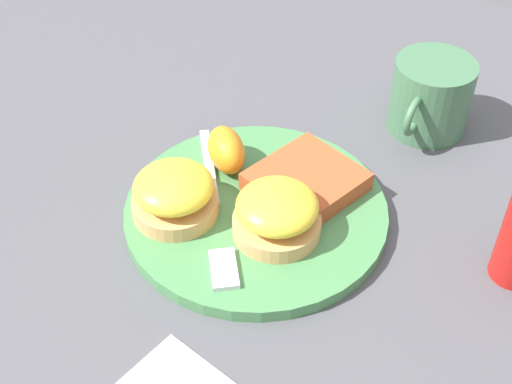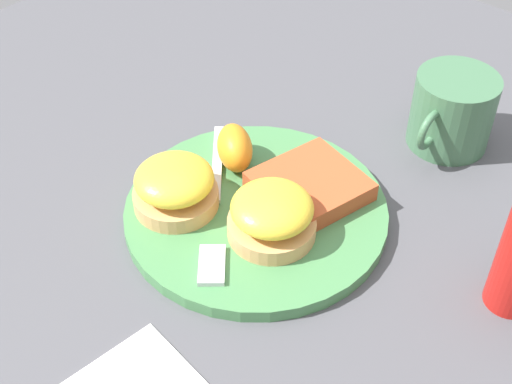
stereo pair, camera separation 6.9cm
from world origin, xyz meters
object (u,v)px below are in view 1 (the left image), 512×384
object	(u,v)px
sandwich_benedict_right	(277,214)
fork	(216,212)
sandwich_benedict_left	(174,194)
hashbrown_patty	(306,181)
orange_wedge	(226,150)
cup	(430,96)

from	to	relation	value
sandwich_benedict_right	fork	xyz separation A→B (m)	(0.01, -0.06, -0.02)
sandwich_benedict_left	sandwich_benedict_right	world-z (taller)	same
hashbrown_patty	sandwich_benedict_left	bearing A→B (deg)	-43.62
sandwich_benedict_left	fork	distance (m)	0.04
orange_wedge	fork	distance (m)	0.07
orange_wedge	fork	xyz separation A→B (m)	(0.07, 0.03, -0.02)
hashbrown_patty	sandwich_benedict_right	bearing A→B (deg)	4.76
orange_wedge	cup	world-z (taller)	cup
orange_wedge	cup	size ratio (longest dim) A/B	0.51
sandwich_benedict_right	cup	xyz separation A→B (m)	(-0.25, 0.05, 0.00)
fork	cup	world-z (taller)	cup
sandwich_benedict_left	hashbrown_patty	distance (m)	0.13
sandwich_benedict_right	orange_wedge	world-z (taller)	sandwich_benedict_right
cup	sandwich_benedict_left	bearing A→B (deg)	-28.62
hashbrown_patty	cup	world-z (taller)	cup
hashbrown_patty	orange_wedge	size ratio (longest dim) A/B	1.65
sandwich_benedict_right	orange_wedge	xyz separation A→B (m)	(-0.05, -0.09, -0.00)
sandwich_benedict_left	hashbrown_patty	bearing A→B (deg)	136.38
sandwich_benedict_left	sandwich_benedict_right	distance (m)	0.10
fork	cup	size ratio (longest dim) A/B	1.55
hashbrown_patty	orange_wedge	world-z (taller)	orange_wedge
sandwich_benedict_left	sandwich_benedict_right	xyz separation A→B (m)	(-0.03, 0.10, 0.00)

